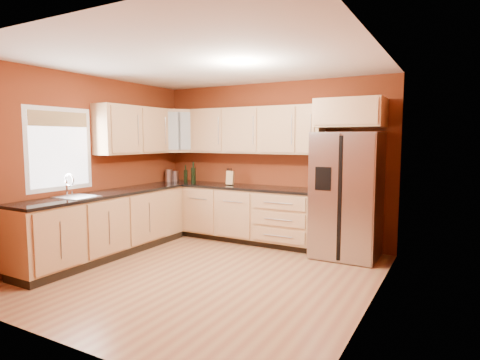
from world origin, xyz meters
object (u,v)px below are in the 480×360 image
(refrigerator, at_px, (347,195))
(wine_bottle_a, at_px, (193,172))
(canister_left, at_px, (175,176))
(knife_block, at_px, (230,178))
(soap_dispenser, at_px, (311,184))

(refrigerator, bearing_deg, wine_bottle_a, 179.86)
(refrigerator, distance_m, wine_bottle_a, 2.68)
(canister_left, xyz_separation_m, knife_block, (1.16, -0.01, 0.02))
(wine_bottle_a, relative_size, soap_dispenser, 1.92)
(soap_dispenser, bearing_deg, knife_block, 178.75)
(refrigerator, xyz_separation_m, knife_block, (-1.98, 0.10, 0.15))
(refrigerator, distance_m, canister_left, 3.15)
(knife_block, xyz_separation_m, soap_dispenser, (1.43, -0.03, -0.02))
(wine_bottle_a, height_order, soap_dispenser, wine_bottle_a)
(refrigerator, relative_size, knife_block, 7.73)
(wine_bottle_a, bearing_deg, canister_left, 168.53)
(refrigerator, bearing_deg, canister_left, 178.13)
(knife_block, bearing_deg, canister_left, 163.45)
(wine_bottle_a, bearing_deg, soap_dispenser, 1.61)
(refrigerator, xyz_separation_m, soap_dispenser, (-0.55, 0.07, 0.13))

